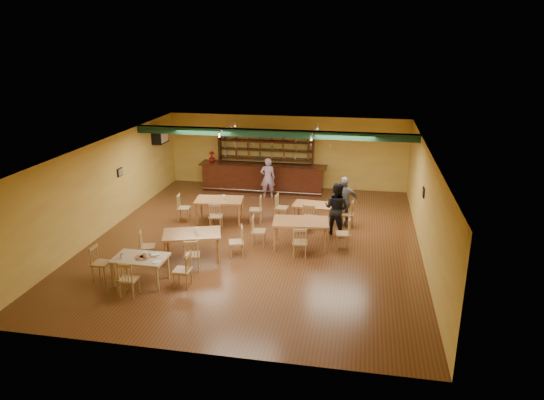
% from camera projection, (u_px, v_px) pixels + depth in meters
% --- Properties ---
extents(floor, '(12.00, 12.00, 0.00)m').
position_uv_depth(floor, '(257.00, 240.00, 15.72)').
color(floor, '#592F19').
rests_on(floor, ground).
extents(ceiling_beam, '(10.00, 0.30, 0.25)m').
position_uv_depth(ceiling_beam, '(273.00, 133.00, 17.44)').
color(ceiling_beam, '#10321D').
rests_on(ceiling_beam, ceiling).
extents(track_rail_left, '(0.05, 2.50, 0.05)m').
position_uv_depth(track_rail_left, '(228.00, 127.00, 18.29)').
color(track_rail_left, white).
rests_on(track_rail_left, ceiling).
extents(track_rail_right, '(0.05, 2.50, 0.05)m').
position_uv_depth(track_rail_right, '(315.00, 130.00, 17.73)').
color(track_rail_right, white).
rests_on(track_rail_right, ceiling).
extents(ac_unit, '(0.34, 0.70, 0.48)m').
position_uv_depth(ac_unit, '(160.00, 136.00, 19.73)').
color(ac_unit, white).
rests_on(ac_unit, wall_left).
extents(picture_left, '(0.04, 0.34, 0.28)m').
position_uv_depth(picture_left, '(120.00, 172.00, 16.98)').
color(picture_left, black).
rests_on(picture_left, wall_left).
extents(picture_right, '(0.04, 0.34, 0.28)m').
position_uv_depth(picture_right, '(423.00, 192.00, 14.80)').
color(picture_right, black).
rests_on(picture_right, wall_right).
extents(bar_counter, '(5.21, 0.85, 1.13)m').
position_uv_depth(bar_counter, '(263.00, 178.00, 20.50)').
color(bar_counter, black).
rests_on(bar_counter, ground).
extents(back_bar_hutch, '(4.03, 0.40, 2.28)m').
position_uv_depth(back_bar_hutch, '(266.00, 161.00, 20.91)').
color(back_bar_hutch, black).
rests_on(back_bar_hutch, ground).
extents(poinsettia, '(0.32, 0.32, 0.44)m').
position_uv_depth(poinsettia, '(212.00, 157.00, 20.62)').
color(poinsettia, maroon).
rests_on(poinsettia, bar_counter).
extents(dining_table_a, '(1.70, 1.14, 0.80)m').
position_uv_depth(dining_table_a, '(220.00, 210.00, 17.17)').
color(dining_table_a, '#8F5F32').
rests_on(dining_table_a, ground).
extents(dining_table_b, '(1.46, 0.96, 0.69)m').
position_uv_depth(dining_table_b, '(314.00, 214.00, 17.00)').
color(dining_table_b, '#8F5F32').
rests_on(dining_table_b, ground).
extents(dining_table_c, '(1.83, 1.41, 0.81)m').
position_uv_depth(dining_table_c, '(192.00, 246.00, 14.25)').
color(dining_table_c, '#8F5F32').
rests_on(dining_table_c, ground).
extents(dining_table_d, '(1.75, 1.16, 0.83)m').
position_uv_depth(dining_table_d, '(301.00, 234.00, 15.11)').
color(dining_table_d, '#8F5F32').
rests_on(dining_table_d, ground).
extents(near_table, '(1.35, 0.87, 0.72)m').
position_uv_depth(near_table, '(141.00, 270.00, 12.89)').
color(near_table, tan).
rests_on(near_table, ground).
extents(pizza_tray, '(0.43, 0.43, 0.01)m').
position_uv_depth(pizza_tray, '(144.00, 257.00, 12.76)').
color(pizza_tray, silver).
rests_on(pizza_tray, near_table).
extents(parmesan_shaker, '(0.07, 0.07, 0.11)m').
position_uv_depth(parmesan_shaker, '(122.00, 256.00, 12.70)').
color(parmesan_shaker, '#EAE5C6').
rests_on(parmesan_shaker, near_table).
extents(napkin_stack, '(0.25, 0.22, 0.03)m').
position_uv_depth(napkin_stack, '(155.00, 255.00, 12.90)').
color(napkin_stack, white).
rests_on(napkin_stack, near_table).
extents(pizza_server, '(0.32, 0.09, 0.00)m').
position_uv_depth(pizza_server, '(150.00, 256.00, 12.78)').
color(pizza_server, silver).
rests_on(pizza_server, pizza_tray).
extents(side_plate, '(0.22, 0.22, 0.01)m').
position_uv_depth(side_plate, '(157.00, 262.00, 12.51)').
color(side_plate, white).
rests_on(side_plate, near_table).
extents(patron_bar, '(0.66, 0.51, 1.61)m').
position_uv_depth(patron_bar, '(268.00, 178.00, 19.59)').
color(patron_bar, '#844595').
rests_on(patron_bar, ground).
extents(patron_right_a, '(1.03, 0.94, 1.72)m').
position_uv_depth(patron_right_a, '(336.00, 208.00, 15.96)').
color(patron_right_a, black).
rests_on(patron_right_a, ground).
extents(patron_right_b, '(1.05, 0.58, 1.70)m').
position_uv_depth(patron_right_b, '(344.00, 202.00, 16.63)').
color(patron_right_b, slate).
rests_on(patron_right_b, ground).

